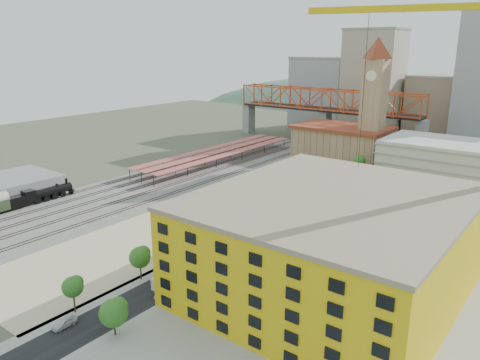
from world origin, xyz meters
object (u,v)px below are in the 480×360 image
Objects in this scene: site_trailer_b at (193,264)px; car_0 at (64,323)px; construction_building at (333,243)px; site_trailer_c at (230,245)px; site_trailer_d at (261,229)px; clock_tower at (375,89)px; site_trailer_a at (171,276)px; locomotive at (40,195)px.

car_0 is (-3.00, -28.04, -0.65)m from site_trailer_b.
construction_building reaches higher than site_trailer_c.
clock_tower is at bearing 88.96° from site_trailer_d.
clock_tower is at bearing 87.69° from site_trailer_a.
locomotive reaches higher than site_trailer_d.
clock_tower is 120.57m from site_trailer_a.
construction_building reaches higher than car_0.
clock_tower reaches higher than site_trailer_d.
locomotive is at bearing -177.79° from site_trailer_b.
clock_tower reaches higher than locomotive.
site_trailer_b is (-26.00, -10.63, -8.02)m from construction_building.
clock_tower is 11.97× the size of car_0.
construction_building is 5.19× the size of site_trailer_d.
site_trailer_b is at bearing 82.51° from car_0.
site_trailer_c reaches higher than site_trailer_d.
construction_building is 5.61× the size of site_trailer_a.
site_trailer_d is at bearing 95.65° from site_trailer_c.
site_trailer_a is 0.87× the size of site_trailer_c.
site_trailer_d reaches higher than site_trailer_a.
construction_building is at bearing 27.17° from site_trailer_a.
site_trailer_b is at bearing -85.86° from clock_tower.
car_0 is (-3.00, -52.57, -0.59)m from site_trailer_d.
construction_building reaches higher than site_trailer_b.
locomotive is at bearing 151.30° from car_0.
clock_tower is 90.70m from site_trailer_d.
clock_tower is 102.61m from site_trailer_c.
site_trailer_a is at bearing -96.34° from site_trailer_d.
clock_tower is 5.13× the size of site_trailer_b.
car_0 is at bearing -87.93° from clock_tower.
site_trailer_b is 12.03m from site_trailer_c.
locomotive is 70.92m from car_0.
site_trailer_c is 1.07× the size of site_trailer_d.
site_trailer_b is 24.53m from site_trailer_d.
site_trailer_c is at bearing 176.93° from construction_building.
site_trailer_c is 12.50m from site_trailer_d.
car_0 is (63.00, -32.54, -1.43)m from locomotive.
clock_tower is 141.55m from car_0.
construction_building is at bearing -71.22° from clock_tower.
construction_building is at bearing 3.82° from locomotive.
site_trailer_d is at bearing 96.10° from site_trailer_b.
locomotive is 66.92m from site_trailer_a.
construction_building reaches higher than site_trailer_d.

